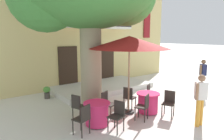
% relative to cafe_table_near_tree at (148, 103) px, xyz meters
% --- Properties ---
extents(ground_plane, '(120.00, 120.00, 0.00)m').
position_rel_cafe_table_near_tree_xyz_m(ground_plane, '(1.35, 0.22, -0.39)').
color(ground_plane, silver).
extents(building_facade, '(13.00, 5.09, 7.50)m').
position_rel_cafe_table_near_tree_xyz_m(building_facade, '(0.63, 7.21, 3.36)').
color(building_facade, '#DBC67F').
rests_on(building_facade, ground).
extents(entrance_step_platform, '(5.20, 2.73, 0.25)m').
position_rel_cafe_table_near_tree_xyz_m(entrance_step_platform, '(0.63, 3.85, -0.27)').
color(entrance_step_platform, silver).
rests_on(entrance_step_platform, ground).
extents(cafe_table_near_tree, '(0.86, 0.86, 0.76)m').
position_rel_cafe_table_near_tree_xyz_m(cafe_table_near_tree, '(0.00, 0.00, 0.00)').
color(cafe_table_near_tree, '#E52D66').
rests_on(cafe_table_near_tree, ground).
extents(cafe_chair_near_tree_0, '(0.54, 0.54, 0.91)m').
position_rel_cafe_table_near_tree_xyz_m(cafe_chair_near_tree_0, '(0.63, 0.41, 0.14)').
color(cafe_chair_near_tree_0, '#2D2823').
rests_on(cafe_chair_near_tree_0, ground).
extents(cafe_chair_near_tree_1, '(0.52, 0.52, 0.91)m').
position_rel_cafe_table_near_tree_xyz_m(cafe_chair_near_tree_1, '(-0.34, 0.67, 0.14)').
color(cafe_chair_near_tree_1, '#2D2823').
rests_on(cafe_chair_near_tree_1, ground).
extents(cafe_chair_near_tree_2, '(0.53, 0.53, 0.91)m').
position_rel_cafe_table_near_tree_xyz_m(cafe_chair_near_tree_2, '(-0.65, -0.39, 0.14)').
color(cafe_chair_near_tree_2, '#2D2823').
rests_on(cafe_chair_near_tree_2, ground).
extents(cafe_chair_near_tree_3, '(0.52, 0.52, 0.91)m').
position_rel_cafe_table_near_tree_xyz_m(cafe_chair_near_tree_3, '(0.36, -0.66, 0.14)').
color(cafe_chair_near_tree_3, '#2D2823').
rests_on(cafe_chair_near_tree_3, ground).
extents(cafe_table_middle, '(0.86, 0.86, 0.76)m').
position_rel_cafe_table_near_tree_xyz_m(cafe_table_middle, '(-2.11, 0.27, 0.00)').
color(cafe_table_middle, '#E52D66').
rests_on(cafe_table_middle, ground).
extents(cafe_chair_middle_0, '(0.50, 0.50, 0.91)m').
position_rel_cafe_table_near_tree_xyz_m(cafe_chair_middle_0, '(-2.40, 0.97, 0.14)').
color(cafe_chair_middle_0, '#2D2823').
rests_on(cafe_chair_middle_0, ground).
extents(cafe_chair_middle_1, '(0.51, 0.51, 0.91)m').
position_rel_cafe_table_near_tree_xyz_m(cafe_chair_middle_1, '(-2.80, -0.03, 0.14)').
color(cafe_chair_middle_1, '#2D2823').
rests_on(cafe_chair_middle_1, ground).
extents(cafe_chair_middle_2, '(0.49, 0.49, 0.91)m').
position_rel_cafe_table_near_tree_xyz_m(cafe_chair_middle_2, '(-1.84, -0.43, 0.14)').
color(cafe_chair_middle_2, '#2D2823').
rests_on(cafe_chair_middle_2, ground).
extents(cafe_chair_middle_3, '(0.52, 0.52, 0.91)m').
position_rel_cafe_table_near_tree_xyz_m(cafe_chair_middle_3, '(-1.44, 0.62, 0.14)').
color(cafe_chair_middle_3, '#2D2823').
rests_on(cafe_chair_middle_3, ground).
extents(cafe_umbrella, '(2.90, 2.90, 2.85)m').
position_rel_cafe_table_near_tree_xyz_m(cafe_umbrella, '(-0.58, 0.44, 2.22)').
color(cafe_umbrella, '#997A56').
rests_on(cafe_umbrella, ground).
extents(ground_planter_left, '(0.32, 0.32, 0.56)m').
position_rel_cafe_table_near_tree_xyz_m(ground_planter_left, '(-2.32, 4.07, -0.08)').
color(ground_planter_left, '#47423D').
rests_on(ground_planter_left, ground).
extents(pedestrian_near_entrance, '(0.53, 0.38, 1.67)m').
position_rel_cafe_table_near_tree_xyz_m(pedestrian_near_entrance, '(0.44, -1.77, 0.55)').
color(pedestrian_near_entrance, gold).
rests_on(pedestrian_near_entrance, ground).
extents(pedestrian_mid_plaza, '(0.53, 0.40, 1.70)m').
position_rel_cafe_table_near_tree_xyz_m(pedestrian_mid_plaza, '(4.16, 0.14, 0.57)').
color(pedestrian_mid_plaza, gold).
rests_on(pedestrian_mid_plaza, ground).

